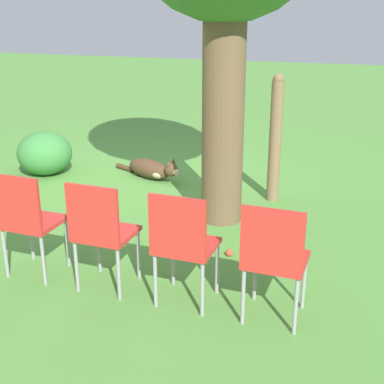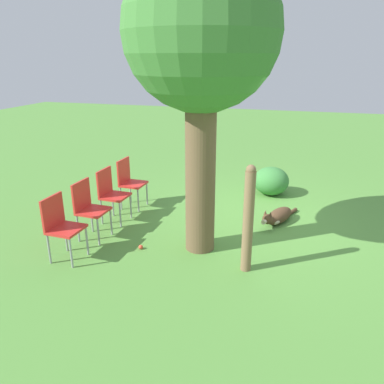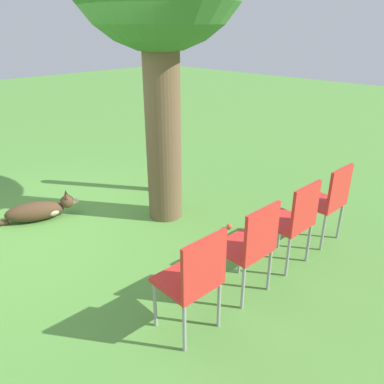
% 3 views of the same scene
% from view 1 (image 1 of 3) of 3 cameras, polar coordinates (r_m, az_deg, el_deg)
% --- Properties ---
extents(ground_plane, '(30.00, 30.00, 0.00)m').
position_cam_1_polar(ground_plane, '(6.60, -4.08, -0.08)').
color(ground_plane, '#56933D').
extents(dog, '(0.60, 1.12, 0.34)m').
position_cam_1_polar(dog, '(7.10, -4.30, 2.43)').
color(dog, '#513823').
rests_on(dog, ground_plane).
extents(fence_post, '(0.14, 0.14, 1.48)m').
position_cam_1_polar(fence_post, '(6.22, 8.87, 5.69)').
color(fence_post, '#846647').
rests_on(fence_post, ground_plane).
extents(red_chair_0, '(0.44, 0.46, 0.94)m').
position_cam_1_polar(red_chair_0, '(4.64, -17.19, -2.57)').
color(red_chair_0, red).
rests_on(red_chair_0, ground_plane).
extents(red_chair_1, '(0.44, 0.46, 0.94)m').
position_cam_1_polar(red_chair_1, '(4.28, -9.70, -3.85)').
color(red_chair_1, red).
rests_on(red_chair_1, ground_plane).
extents(red_chair_2, '(0.44, 0.46, 0.94)m').
position_cam_1_polar(red_chair_2, '(4.01, -1.00, -5.24)').
color(red_chair_2, red).
rests_on(red_chair_2, ground_plane).
extents(red_chair_3, '(0.44, 0.46, 0.94)m').
position_cam_1_polar(red_chair_3, '(3.85, 8.75, -6.65)').
color(red_chair_3, red).
rests_on(red_chair_3, ground_plane).
extents(tennis_ball, '(0.07, 0.07, 0.07)m').
position_cam_1_polar(tennis_ball, '(5.00, 4.01, -6.48)').
color(tennis_ball, '#E54C33').
rests_on(tennis_ball, ground_plane).
extents(low_shrub, '(0.73, 0.73, 0.58)m').
position_cam_1_polar(low_shrub, '(7.49, -15.44, 4.03)').
color(low_shrub, '#3D843D').
rests_on(low_shrub, ground_plane).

